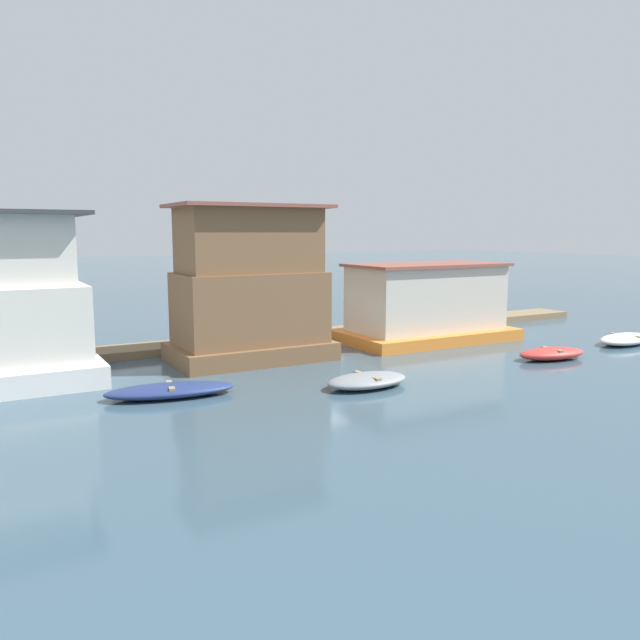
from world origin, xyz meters
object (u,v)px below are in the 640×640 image
at_px(dinghy_grey, 367,380).
at_px(dinghy_red, 552,353).
at_px(houseboat_brown, 250,289).
at_px(houseboat_orange, 426,304).
at_px(dinghy_white, 625,339).
at_px(dinghy_navy, 170,390).

relative_size(dinghy_grey, dinghy_red, 0.94).
xyz_separation_m(houseboat_brown, dinghy_grey, (1.42, -5.36, -2.35)).
bearing_deg(houseboat_orange, dinghy_red, -76.10).
distance_m(houseboat_brown, dinghy_white, 15.42).
height_order(houseboat_orange, dinghy_grey, houseboat_orange).
height_order(dinghy_red, dinghy_white, dinghy_red).
height_order(houseboat_brown, dinghy_grey, houseboat_brown).
distance_m(dinghy_grey, dinghy_white, 13.13).
bearing_deg(dinghy_red, dinghy_white, 7.21).
bearing_deg(dinghy_red, houseboat_orange, 103.90).
distance_m(dinghy_grey, dinghy_red, 8.02).
distance_m(houseboat_orange, dinghy_red, 5.77).
height_order(dinghy_navy, dinghy_grey, dinghy_grey).
xyz_separation_m(dinghy_grey, dinghy_white, (13.11, 0.75, 0.01)).
height_order(houseboat_orange, dinghy_white, houseboat_orange).
xyz_separation_m(dinghy_navy, dinghy_white, (18.49, -0.99, 0.03)).
bearing_deg(dinghy_navy, dinghy_red, -6.94).
bearing_deg(dinghy_grey, houseboat_orange, 39.83).
xyz_separation_m(dinghy_grey, dinghy_red, (8.02, 0.11, 0.02)).
xyz_separation_m(dinghy_navy, dinghy_grey, (5.37, -1.74, 0.01)).
height_order(houseboat_orange, dinghy_navy, houseboat_orange).
relative_size(houseboat_orange, dinghy_white, 2.33).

